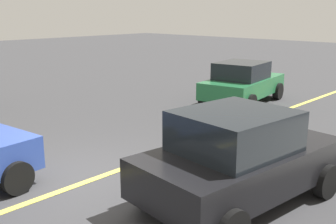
% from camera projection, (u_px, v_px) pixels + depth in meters
% --- Properties ---
extents(ground_plane, '(80.00, 80.00, 0.00)m').
position_uv_depth(ground_plane, '(93.00, 180.00, 8.25)').
color(ground_plane, '#38383A').
extents(lane_marking_centre, '(28.00, 0.16, 0.01)m').
position_uv_depth(lane_marking_centre, '(188.00, 145.00, 10.37)').
color(lane_marking_centre, '#E0D14C').
extents(car_green_behind_van, '(4.06, 2.44, 1.54)m').
position_uv_depth(car_green_behind_van, '(243.00, 82.00, 14.97)').
color(car_green_behind_van, '#236B3D').
rests_on(car_green_behind_van, ground_plane).
extents(car_black_approaching, '(4.03, 2.44, 1.70)m').
position_uv_depth(car_black_approaching, '(239.00, 157.00, 7.11)').
color(car_black_approaching, black).
rests_on(car_black_approaching, ground_plane).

